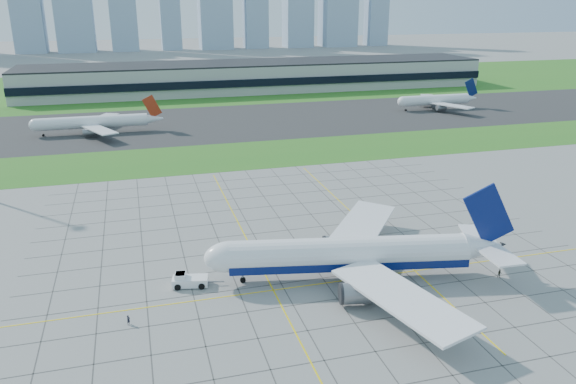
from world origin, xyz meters
The scene contains 12 objects.
ground centered at (0.00, 0.00, 0.00)m, with size 1400.00×1400.00×0.00m, color gray.
grass_median centered at (0.00, 90.00, 0.02)m, with size 700.00×35.00×0.04m, color #2B6F1F.
asphalt_taxiway centered at (0.00, 145.00, 0.03)m, with size 700.00×75.00×0.04m, color #383838.
grass_far centered at (0.00, 255.00, 0.02)m, with size 700.00×145.00×0.04m, color #2B6F1F.
apron_markings centered at (0.43, 11.09, 0.02)m, with size 120.00×130.00×0.03m.
terminal centered at (40.00, 229.87, 7.89)m, with size 260.00×43.00×15.80m.
airliner centered at (4.88, -1.49, 4.94)m, with size 56.86×57.08×18.06m.
pushback_tug centered at (-24.42, 3.71, 1.15)m, with size 9.46×4.26×2.60m.
crew_near centered at (-35.02, -6.59, 0.82)m, with size 0.60×0.39×1.64m, color black.
crew_far centered at (31.98, -8.65, 0.81)m, with size 0.79×0.62×1.63m, color black.
distant_jet_1 centered at (-46.10, 137.40, 4.49)m, with size 47.02×42.66×14.08m.
distant_jet_2 centered at (107.11, 146.95, 4.49)m, with size 39.34×42.66×14.08m.
Camera 1 is at (-31.50, -88.59, 49.22)m, focal length 35.00 mm.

